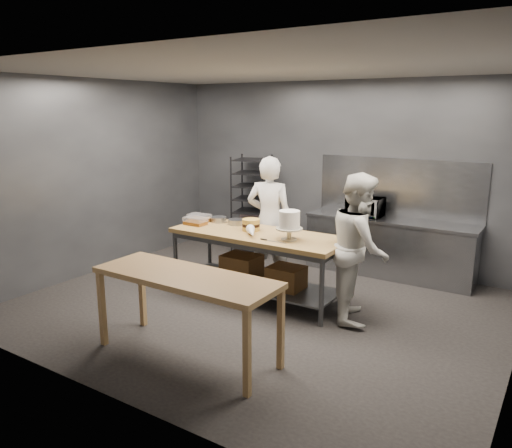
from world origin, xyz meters
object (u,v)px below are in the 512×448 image
at_px(speed_rack, 252,206).
at_px(chef_right, 360,247).
at_px(frosted_cake_stand, 289,222).
at_px(layer_cake, 251,225).
at_px(microwave, 365,207).
at_px(chef_behind, 270,220).
at_px(work_table, 259,258).
at_px(near_counter, 186,283).

bearing_deg(speed_rack, chef_right, -32.62).
height_order(frosted_cake_stand, layer_cake, frosted_cake_stand).
bearing_deg(layer_cake, microwave, 63.16).
bearing_deg(chef_behind, work_table, 95.24).
bearing_deg(speed_rack, microwave, 2.21).
bearing_deg(chef_behind, frosted_cake_stand, 120.97).
xyz_separation_m(near_counter, microwave, (0.50, 3.70, 0.24)).
relative_size(work_table, chef_behind, 1.27).
distance_m(near_counter, speed_rack, 3.95).
bearing_deg(microwave, chef_behind, -128.53).
relative_size(work_table, near_counter, 1.20).
xyz_separation_m(microwave, frosted_cake_stand, (-0.25, -2.00, 0.11)).
height_order(work_table, speed_rack, speed_rack).
distance_m(chef_behind, frosted_cake_stand, 1.08).
bearing_deg(layer_cake, chef_right, 1.46).
bearing_deg(near_counter, speed_rack, 113.40).
relative_size(speed_rack, chef_behind, 0.93).
relative_size(speed_rack, microwave, 3.23).
bearing_deg(speed_rack, near_counter, -66.60).
bearing_deg(near_counter, work_table, 98.46).
relative_size(work_table, speed_rack, 1.37).
bearing_deg(work_table, chef_behind, 108.98).
bearing_deg(frosted_cake_stand, chef_right, 13.15).
bearing_deg(work_table, chef_right, 3.63).
relative_size(speed_rack, chef_right, 0.96).
bearing_deg(frosted_cake_stand, work_table, 167.82).
relative_size(microwave, frosted_cake_stand, 1.43).
bearing_deg(near_counter, layer_cake, 102.93).
xyz_separation_m(chef_behind, layer_cake, (0.06, -0.59, 0.06)).
distance_m(near_counter, microwave, 3.74).
height_order(chef_behind, layer_cake, chef_behind).
distance_m(chef_behind, microwave, 1.60).
bearing_deg(frosted_cake_stand, speed_rack, 133.51).
xyz_separation_m(chef_right, layer_cake, (-1.55, -0.04, 0.09)).
bearing_deg(frosted_cake_stand, near_counter, -98.57).
xyz_separation_m(speed_rack, frosted_cake_stand, (1.82, -1.92, 0.30)).
bearing_deg(near_counter, microwave, 82.26).
height_order(speed_rack, chef_behind, chef_behind).
bearing_deg(work_table, frosted_cake_stand, -12.18).
distance_m(work_table, layer_cake, 0.46).
bearing_deg(work_table, near_counter, -81.54).
height_order(microwave, frosted_cake_stand, frosted_cake_stand).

